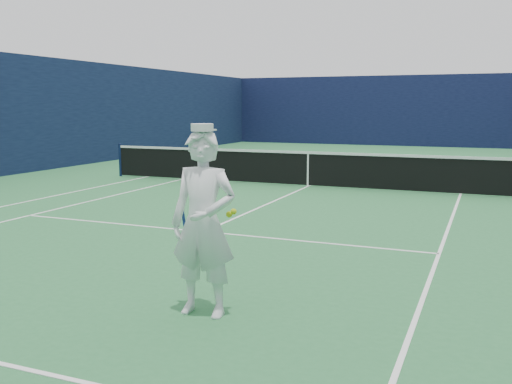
{
  "coord_description": "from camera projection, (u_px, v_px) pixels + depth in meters",
  "views": [
    {
      "loc": [
        4.75,
        -15.46,
        2.29
      ],
      "look_at": [
        1.93,
        -8.57,
        1.16
      ],
      "focal_mm": 40.0,
      "sensor_mm": 36.0,
      "label": 1
    }
  ],
  "objects": [
    {
      "name": "ground",
      "position": [
        308.0,
        187.0,
        16.27
      ],
      "size": [
        80.0,
        80.0,
        0.0
      ],
      "primitive_type": "plane",
      "color": "#296D3A",
      "rests_on": "ground"
    },
    {
      "name": "court_markings",
      "position": [
        308.0,
        186.0,
        16.27
      ],
      "size": [
        11.03,
        23.83,
        0.01
      ],
      "color": "white",
      "rests_on": "ground"
    },
    {
      "name": "windscreen_fence",
      "position": [
        309.0,
        116.0,
        15.97
      ],
      "size": [
        20.12,
        36.12,
        4.0
      ],
      "color": "#0F1437",
      "rests_on": "ground"
    },
    {
      "name": "tennis_net",
      "position": [
        308.0,
        167.0,
        16.18
      ],
      "size": [
        12.88,
        0.09,
        1.07
      ],
      "color": "#141E4C",
      "rests_on": "ground"
    },
    {
      "name": "tennis_player",
      "position": [
        203.0,
        223.0,
        6.18
      ],
      "size": [
        0.83,
        0.53,
        2.1
      ],
      "rotation": [
        0.0,
        0.0,
        0.06
      ],
      "color": "white",
      "rests_on": "ground"
    }
  ]
}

